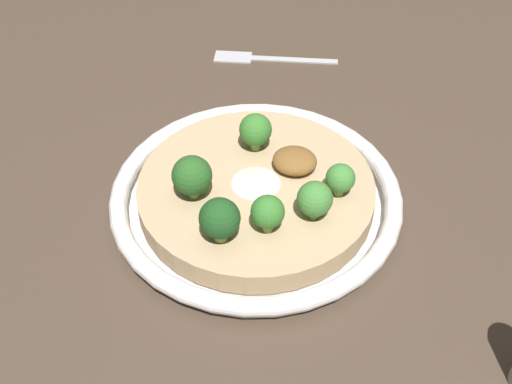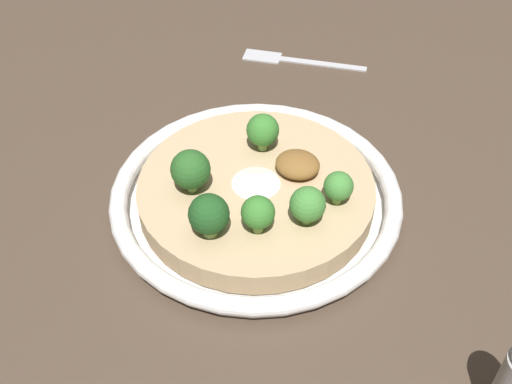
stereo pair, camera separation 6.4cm
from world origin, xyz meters
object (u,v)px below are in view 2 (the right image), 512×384
at_px(broccoli_front_right, 308,205).
at_px(broccoli_front, 258,213).
at_px(broccoli_left, 191,170).
at_px(broccoli_back_left, 263,131).
at_px(fork_utensil, 291,59).
at_px(risotto_bowl, 256,195).
at_px(broccoli_front_left, 209,215).
at_px(broccoli_back_right, 338,187).

distance_m(broccoli_front_right, broccoli_front, 0.05).
height_order(broccoli_left, broccoli_back_left, broccoli_left).
relative_size(broccoli_front_right, fork_utensil, 0.24).
distance_m(broccoli_back_left, broccoli_front, 0.12).
distance_m(broccoli_front_right, broccoli_back_left, 0.11).
xyz_separation_m(broccoli_left, broccoli_front_right, (0.12, 0.00, -0.00)).
height_order(risotto_bowl, broccoli_front_right, broccoli_front_right).
distance_m(broccoli_front_left, fork_utensil, 0.36).
bearing_deg(broccoli_front_left, broccoli_back_right, 42.88).
bearing_deg(fork_utensil, broccoli_front_right, 103.08).
bearing_deg(fork_utensil, broccoli_front_left, 88.45).
height_order(risotto_bowl, broccoli_back_right, broccoli_back_right).
bearing_deg(broccoli_back_right, broccoli_front_left, -137.12).
xyz_separation_m(broccoli_left, broccoli_front, (0.08, -0.02, -0.00)).
height_order(broccoli_front_right, broccoli_back_left, broccoli_back_left).
bearing_deg(broccoli_front_left, broccoli_left, 133.07).
distance_m(risotto_bowl, broccoli_left, 0.08).
xyz_separation_m(broccoli_back_left, broccoli_back_right, (0.10, -0.04, -0.00)).
bearing_deg(broccoli_left, broccoli_back_left, 65.81).
distance_m(broccoli_left, broccoli_back_right, 0.14).
relative_size(broccoli_front, fork_utensil, 0.24).
distance_m(broccoli_front, fork_utensil, 0.34).
distance_m(risotto_bowl, broccoli_back_left, 0.07).
bearing_deg(broccoli_back_left, broccoli_front_right, -45.61).
xyz_separation_m(broccoli_back_left, broccoli_front, (0.04, -0.11, -0.00)).
bearing_deg(broccoli_back_right, risotto_bowl, -174.94).
bearing_deg(broccoli_back_left, fork_utensil, 103.52).
xyz_separation_m(broccoli_left, fork_utensil, (-0.01, 0.30, -0.06)).
xyz_separation_m(broccoli_front, fork_utensil, (-0.09, 0.32, -0.05)).
xyz_separation_m(broccoli_front_right, fork_utensil, (-0.13, 0.30, -0.05)).
xyz_separation_m(risotto_bowl, broccoli_left, (-0.05, -0.03, 0.04)).
xyz_separation_m(broccoli_front_right, broccoli_back_right, (0.02, 0.04, -0.00)).
xyz_separation_m(broccoli_left, broccoli_back_left, (0.04, 0.09, -0.00)).
bearing_deg(broccoli_back_left, broccoli_left, -114.19).
bearing_deg(broccoli_back_left, broccoli_back_right, -24.52).
distance_m(broccoli_front_right, fork_utensil, 0.33).
bearing_deg(broccoli_front, fork_utensil, 106.13).
height_order(broccoli_front_right, broccoli_front, broccoli_front_right).
distance_m(risotto_bowl, broccoli_front, 0.07).
bearing_deg(broccoli_front_left, risotto_bowl, 81.97).
relative_size(broccoli_front_right, broccoli_back_right, 1.15).
bearing_deg(risotto_bowl, broccoli_front_right, -24.72).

